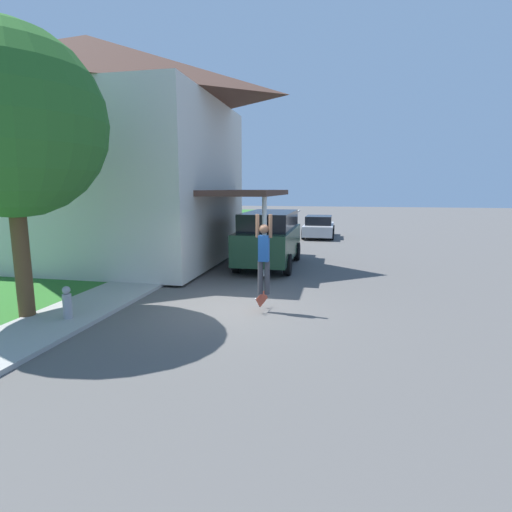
{
  "coord_description": "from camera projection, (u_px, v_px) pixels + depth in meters",
  "views": [
    {
      "loc": [
        2.64,
        -9.55,
        3.04
      ],
      "look_at": [
        0.34,
        1.48,
        1.13
      ],
      "focal_mm": 28.0,
      "sensor_mm": 36.0,
      "label": 1
    }
  ],
  "objects": [
    {
      "name": "fire_hydrant",
      "position": [
        67.0,
        303.0,
        9.1
      ],
      "size": [
        0.2,
        0.2,
        0.75
      ],
      "color": "#99999E",
      "rests_on": "sidewalk"
    },
    {
      "name": "house",
      "position": [
        94.0,
        148.0,
        16.28
      ],
      "size": [
        13.39,
        8.54,
        8.88
      ],
      "color": "beige",
      "rests_on": "lawn"
    },
    {
      "name": "skateboarder",
      "position": [
        264.0,
        253.0,
        9.72
      ],
      "size": [
        0.41,
        0.23,
        1.98
      ],
      "color": "#38383D",
      "rests_on": "ground_plane"
    },
    {
      "name": "lawn_tree_near",
      "position": [
        8.0,
        123.0,
        8.67
      ],
      "size": [
        4.17,
        4.17,
        6.47
      ],
      "color": "brown",
      "rests_on": "lawn"
    },
    {
      "name": "lawn",
      "position": [
        93.0,
        257.0,
        17.66
      ],
      "size": [
        10.0,
        80.0,
        0.08
      ],
      "color": "#2D6B28",
      "rests_on": "ground_plane"
    },
    {
      "name": "sidewalk",
      "position": [
        186.0,
        260.0,
        16.77
      ],
      "size": [
        1.8,
        80.0,
        0.1
      ],
      "color": "#9E9E99",
      "rests_on": "ground_plane"
    },
    {
      "name": "lawn_tree_far",
      "position": [
        139.0,
        131.0,
        15.7
      ],
      "size": [
        5.13,
        5.13,
        7.77
      ],
      "color": "brown",
      "rests_on": "lawn"
    },
    {
      "name": "skateboard",
      "position": [
        262.0,
        299.0,
        10.0
      ],
      "size": [
        0.21,
        0.78,
        0.26
      ],
      "color": "#B73D23",
      "rests_on": "ground_plane"
    },
    {
      "name": "car_down_street",
      "position": [
        319.0,
        227.0,
        25.06
      ],
      "size": [
        1.91,
        4.13,
        1.35
      ],
      "color": "#B7B7BC",
      "rests_on": "ground_plane"
    },
    {
      "name": "suv_parked",
      "position": [
        269.0,
        237.0,
        15.66
      ],
      "size": [
        2.09,
        4.97,
        2.14
      ],
      "color": "#193823",
      "rests_on": "ground_plane"
    },
    {
      "name": "ground_plane",
      "position": [
        231.0,
        308.0,
        10.26
      ],
      "size": [
        120.0,
        120.0,
        0.0
      ],
      "primitive_type": "plane",
      "color": "#54514F"
    }
  ]
}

